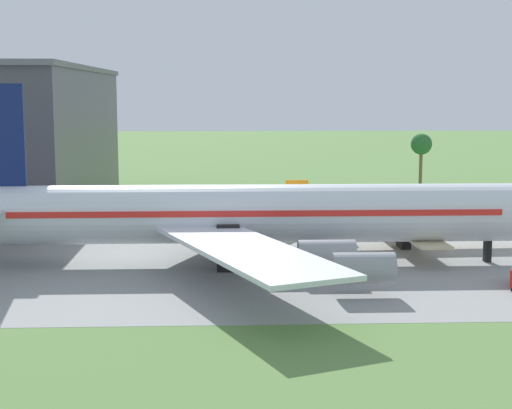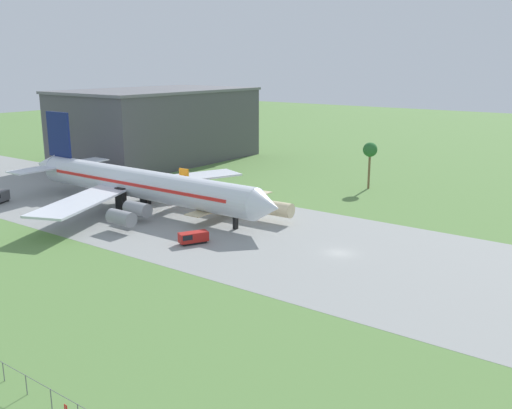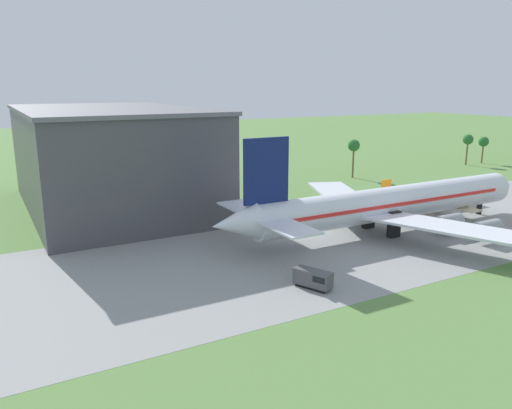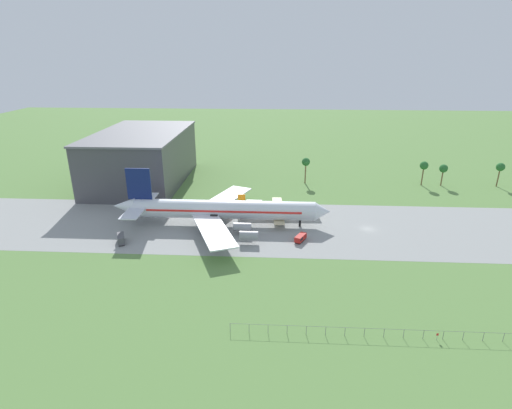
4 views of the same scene
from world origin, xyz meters
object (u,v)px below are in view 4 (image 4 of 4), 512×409
(jet_airliner, at_px, (221,210))
(fuel_truck, at_px, (300,238))
(regional_aircraft, at_px, (278,209))
(no_stopping_sign, at_px, (437,336))
(baggage_tug, at_px, (121,239))
(terminal_building, at_px, (142,157))

(jet_airliner, bearing_deg, fuel_truck, -23.70)
(regional_aircraft, relative_size, fuel_truck, 5.29)
(jet_airliner, distance_m, no_stopping_sign, 76.89)
(baggage_tug, relative_size, terminal_building, 0.10)
(jet_airliner, distance_m, fuel_truck, 29.32)
(jet_airliner, distance_m, terminal_building, 62.81)
(terminal_building, bearing_deg, fuel_truck, -40.54)
(terminal_building, bearing_deg, regional_aircraft, -32.26)
(regional_aircraft, xyz_separation_m, terminal_building, (-61.02, 38.51, 8.64))
(jet_airliner, xyz_separation_m, baggage_tug, (-28.86, -15.99, -4.11))
(jet_airliner, xyz_separation_m, no_stopping_sign, (52.38, -56.11, -4.47))
(baggage_tug, bearing_deg, regional_aircraft, 26.57)
(baggage_tug, height_order, no_stopping_sign, baggage_tug)
(no_stopping_sign, bearing_deg, regional_aircraft, 117.18)
(baggage_tug, relative_size, no_stopping_sign, 3.50)
(jet_airliner, relative_size, terminal_building, 1.21)
(terminal_building, bearing_deg, jet_airliner, -48.26)
(regional_aircraft, height_order, fuel_truck, regional_aircraft)
(baggage_tug, height_order, terminal_building, terminal_building)
(baggage_tug, bearing_deg, jet_airliner, 28.98)
(regional_aircraft, bearing_deg, fuel_truck, -70.12)
(baggage_tug, bearing_deg, terminal_building, 101.52)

